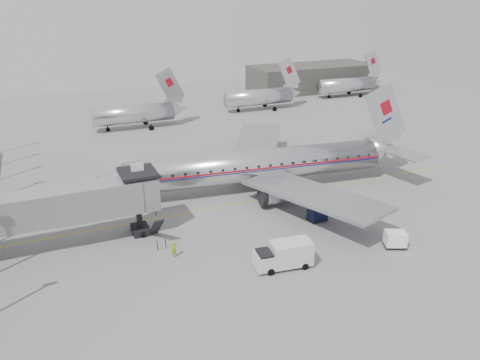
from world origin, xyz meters
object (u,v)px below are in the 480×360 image
object	(u,v)px
service_van	(284,255)
ramp_worker	(174,249)
baggage_cart_white	(395,239)
baggage_cart_navy	(317,214)
airliner	(263,165)

from	to	relation	value
service_van	ramp_worker	bearing A→B (deg)	154.19
service_van	baggage_cart_white	size ratio (longest dim) A/B	2.14
baggage_cart_navy	ramp_worker	size ratio (longest dim) A/B	1.14
baggage_cart_navy	ramp_worker	world-z (taller)	ramp_worker
airliner	ramp_worker	distance (m)	18.22
service_van	ramp_worker	size ratio (longest dim) A/B	3.15
airliner	service_van	bearing A→B (deg)	-103.30
service_van	baggage_cart_navy	bearing A→B (deg)	48.15
airliner	ramp_worker	size ratio (longest dim) A/B	23.30
airliner	ramp_worker	xyz separation A→B (m)	(-14.27, -11.10, -2.22)
baggage_cart_navy	baggage_cart_white	size ratio (longest dim) A/B	0.78
airliner	service_van	world-z (taller)	airliner
baggage_cart_navy	ramp_worker	distance (m)	15.70
airliner	baggage_cart_navy	world-z (taller)	airliner
airliner	baggage_cart_navy	distance (m)	10.37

